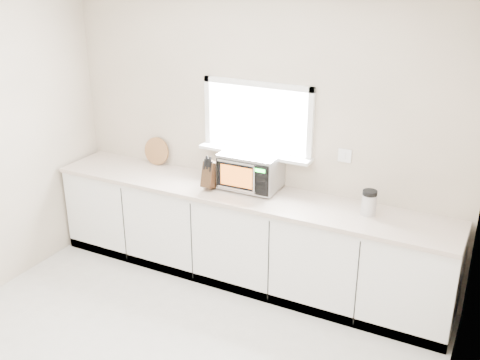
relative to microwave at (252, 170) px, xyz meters
The scene contains 7 objects.
back_wall 0.32m from the microwave, 96.77° to the left, with size 4.00×0.17×2.70m.
cabinets 0.67m from the microwave, 100.45° to the right, with size 3.92×0.60×0.88m, color white.
countertop 0.24m from the microwave, 99.65° to the right, with size 3.92×0.64×0.04m, color beige.
microwave is the anchor object (origin of this frame).
knife_block 0.38m from the microwave, 150.83° to the right, with size 0.12×0.23×0.33m.
cutting_board 1.17m from the microwave, behind, with size 0.29×0.29×0.02m, color #A76A40.
coffee_grinder 1.14m from the microwave, ahead, with size 0.13×0.13×0.22m.
Camera 1 is at (2.16, -2.57, 2.96)m, focal length 42.00 mm.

